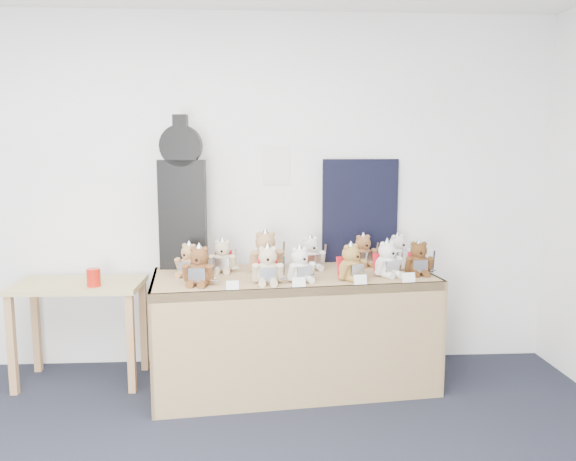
{
  "coord_description": "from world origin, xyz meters",
  "views": [
    {
      "loc": [
        0.68,
        -1.85,
        1.67
      ],
      "look_at": [
        0.9,
        1.9,
        1.13
      ],
      "focal_mm": 35.0,
      "sensor_mm": 36.0,
      "label": 1
    }
  ],
  "objects": [
    {
      "name": "teddy_back_centre_right",
      "position": [
        1.08,
        2.16,
        0.92
      ],
      "size": [
        0.23,
        0.21,
        0.28
      ],
      "rotation": [
        0.0,
        0.0,
        0.34
      ],
      "color": "silver",
      "rests_on": "display_table"
    },
    {
      "name": "teddy_front_end",
      "position": [
        1.82,
        1.93,
        0.92
      ],
      "size": [
        0.22,
        0.18,
        0.27
      ],
      "rotation": [
        0.0,
        0.0,
        -0.05
      ],
      "color": "#50331B",
      "rests_on": "display_table"
    },
    {
      "name": "navy_board",
      "position": [
        1.5,
        2.43,
        1.21
      ],
      "size": [
        0.6,
        0.07,
        0.8
      ],
      "primitive_type": "cube",
      "rotation": [
        0.0,
        0.0,
        0.08
      ],
      "color": "black",
      "rests_on": "display_table"
    },
    {
      "name": "red_cup",
      "position": [
        -0.44,
        2.01,
        0.8
      ],
      "size": [
        0.09,
        0.09,
        0.12
      ],
      "primitive_type": "cylinder",
      "color": "red",
      "rests_on": "side_table"
    },
    {
      "name": "entry_card_d",
      "position": [
        1.68,
        1.7,
        0.84
      ],
      "size": [
        0.09,
        0.03,
        0.06
      ],
      "primitive_type": "cube",
      "rotation": [
        -0.24,
        0.0,
        0.11
      ],
      "color": "silver",
      "rests_on": "display_table"
    },
    {
      "name": "display_table",
      "position": [
        0.95,
        1.92,
        0.64
      ],
      "size": [
        2.02,
        1.03,
        0.81
      ],
      "rotation": [
        0.0,
        0.0,
        0.11
      ],
      "color": "#97784C",
      "rests_on": "floor"
    },
    {
      "name": "teddy_front_far_left",
      "position": [
        0.32,
        1.72,
        0.93
      ],
      "size": [
        0.24,
        0.21,
        0.29
      ],
      "rotation": [
        0.0,
        0.0,
        -0.17
      ],
      "color": "brown",
      "rests_on": "display_table"
    },
    {
      "name": "teddy_front_centre",
      "position": [
        0.98,
        1.77,
        0.92
      ],
      "size": [
        0.22,
        0.21,
        0.26
      ],
      "rotation": [
        0.0,
        0.0,
        0.43
      ],
      "color": "silver",
      "rests_on": "display_table"
    },
    {
      "name": "entry_card_a",
      "position": [
        0.54,
        1.56,
        0.84
      ],
      "size": [
        0.08,
        0.03,
        0.06
      ],
      "primitive_type": "cube",
      "rotation": [
        -0.24,
        0.0,
        0.11
      ],
      "color": "silver",
      "rests_on": "display_table"
    },
    {
      "name": "guitar_case",
      "position": [
        0.16,
        2.24,
        1.35
      ],
      "size": [
        0.34,
        0.12,
        1.11
      ],
      "rotation": [
        0.0,
        0.0,
        -0.07
      ],
      "color": "black",
      "rests_on": "display_table"
    },
    {
      "name": "teddy_front_right",
      "position": [
        1.32,
        1.8,
        0.92
      ],
      "size": [
        0.23,
        0.23,
        0.28
      ],
      "rotation": [
        0.0,
        0.0,
        0.59
      ],
      "color": "olive",
      "rests_on": "display_table"
    },
    {
      "name": "teddy_back_centre_left",
      "position": [
        0.76,
        2.09,
        0.94
      ],
      "size": [
        0.28,
        0.25,
        0.33
      ],
      "rotation": [
        0.0,
        0.0,
        0.23
      ],
      "color": "#A57A52",
      "rests_on": "display_table"
    },
    {
      "name": "teddy_back_far_left",
      "position": [
        0.22,
        1.98,
        0.91
      ],
      "size": [
        0.21,
        0.21,
        0.26
      ],
      "rotation": [
        0.0,
        0.0,
        -0.45
      ],
      "color": "#9F744A",
      "rests_on": "display_table"
    },
    {
      "name": "entry_card_b",
      "position": [
        0.95,
        1.61,
        0.84
      ],
      "size": [
        0.09,
        0.03,
        0.06
      ],
      "primitive_type": "cube",
      "rotation": [
        -0.24,
        0.0,
        0.11
      ],
      "color": "silver",
      "rests_on": "display_table"
    },
    {
      "name": "entry_card_c",
      "position": [
        1.36,
        1.66,
        0.84
      ],
      "size": [
        0.09,
        0.03,
        0.06
      ],
      "primitive_type": "cube",
      "rotation": [
        -0.24,
        0.0,
        0.11
      ],
      "color": "silver",
      "rests_on": "display_table"
    },
    {
      "name": "teddy_back_left",
      "position": [
        0.45,
        2.1,
        0.91
      ],
      "size": [
        0.22,
        0.18,
        0.27
      ],
      "rotation": [
        0.0,
        0.0,
        -0.04
      ],
      "color": "tan",
      "rests_on": "display_table"
    },
    {
      "name": "teddy_front_left",
      "position": [
        0.76,
        1.72,
        0.92
      ],
      "size": [
        0.23,
        0.19,
        0.28
      ],
      "rotation": [
        0.0,
        0.0,
        -0.01
      ],
      "color": "#C4AF8A",
      "rests_on": "display_table"
    },
    {
      "name": "teddy_back_end",
      "position": [
        1.75,
        2.25,
        0.92
      ],
      "size": [
        0.23,
        0.22,
        0.27
      ],
      "rotation": [
        0.0,
        0.0,
        0.54
      ],
      "color": "silver",
      "rests_on": "display_table"
    },
    {
      "name": "teddy_front_far_right",
      "position": [
        1.59,
        1.9,
        0.92
      ],
      "size": [
        0.23,
        0.22,
        0.28
      ],
      "rotation": [
        0.0,
        0.0,
        0.45
      ],
      "color": "silver",
      "rests_on": "display_table"
    },
    {
      "name": "side_table",
      "position": [
        -0.58,
        2.14,
        0.61
      ],
      "size": [
        0.9,
        0.51,
        0.74
      ],
      "rotation": [
        0.0,
        0.0,
        -0.02
      ],
      "color": "#978651",
      "rests_on": "floor"
    },
    {
      "name": "teddy_back_right",
      "position": [
        1.49,
        2.27,
        0.92
      ],
      "size": [
        0.23,
        0.2,
        0.27
      ],
      "rotation": [
        0.0,
        0.0,
        0.25
      ],
      "color": "#8F5F39",
      "rests_on": "display_table"
    },
    {
      "name": "room_shell",
      "position": [
        0.84,
        2.49,
        1.56
      ],
      "size": [
        6.0,
        6.0,
        6.0
      ],
      "color": "white",
      "rests_on": "floor"
    }
  ]
}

